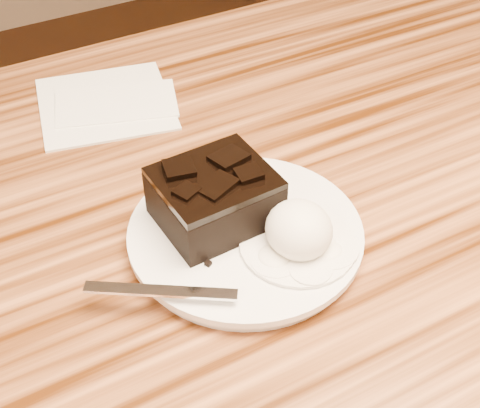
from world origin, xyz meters
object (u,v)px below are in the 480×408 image
brownie (215,200)px  ice_cream_scoop (299,230)px  napkin (105,103)px  plate (245,237)px  spoon (208,236)px

brownie → ice_cream_scoop: 0.08m
brownie → napkin: size_ratio=0.66×
plate → brownie: brownie is taller
brownie → spoon: 0.03m
napkin → ice_cream_scoop: bearing=-78.9°
brownie → napkin: 0.25m
brownie → napkin: bearing=93.4°
brownie → napkin: (-0.01, 0.25, -0.04)m
spoon → ice_cream_scoop: bearing=-91.5°
ice_cream_scoop → brownie: bearing=126.0°
plate → brownie: 0.04m
napkin → plate: bearing=-83.4°
ice_cream_scoop → spoon: ice_cream_scoop is taller
brownie → ice_cream_scoop: (0.05, -0.06, -0.00)m
brownie → spoon: (-0.02, -0.02, -0.02)m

